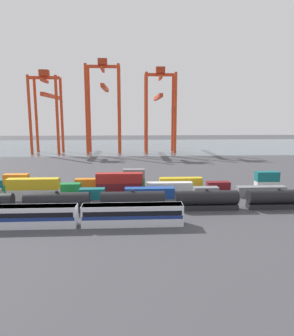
{
  "coord_description": "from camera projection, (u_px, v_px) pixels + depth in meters",
  "views": [
    {
      "loc": [
        12.66,
        -74.59,
        19.77
      ],
      "look_at": [
        17.56,
        16.24,
        4.42
      ],
      "focal_mm": 32.77,
      "sensor_mm": 36.0,
      "label": 1
    }
  ],
  "objects": [
    {
      "name": "shipping_container_12",
      "position": [
        69.0,
        188.0,
        79.66
      ],
      "size": [
        6.04,
        2.44,
        2.6
      ],
      "primitive_type": "cube",
      "color": "#197538",
      "rests_on": "ground_plane"
    },
    {
      "name": "shipping_container_18",
      "position": [
        267.0,
        176.0,
        82.02
      ],
      "size": [
        6.04,
        2.44,
        2.6
      ],
      "primitive_type": "cube",
      "color": "#146066",
      "rests_on": "shipping_container_17"
    },
    {
      "name": "gantry_crane_east",
      "position": [
        160.0,
        102.0,
        170.85
      ],
      "size": [
        17.07,
        41.32,
        45.93
      ],
      "color": "red",
      "rests_on": "ground_plane"
    },
    {
      "name": "shipping_container_17",
      "position": [
        266.0,
        186.0,
        82.45
      ],
      "size": [
        6.04,
        2.44,
        2.6
      ],
      "primitive_type": "cube",
      "color": "silver",
      "rests_on": "ground_plane"
    },
    {
      "name": "shipping_container_5",
      "position": [
        150.0,
        193.0,
        74.9
      ],
      "size": [
        12.1,
        2.44,
        2.6
      ],
      "primitive_type": "cube",
      "color": "#1C4299",
      "rests_on": "ground_plane"
    },
    {
      "name": "shipping_container_14",
      "position": [
        119.0,
        178.0,
        79.92
      ],
      "size": [
        12.1,
        2.44,
        2.6
      ],
      "primitive_type": "cube",
      "color": "#AD211C",
      "rests_on": "shipping_container_13"
    },
    {
      "name": "shipping_container_6",
      "position": [
        206.0,
        192.0,
        75.64
      ],
      "size": [
        6.04,
        2.44,
        2.6
      ],
      "primitive_type": "cube",
      "color": "slate",
      "rests_on": "ground_plane"
    },
    {
      "name": "shipping_container_7",
      "position": [
        261.0,
        191.0,
        76.37
      ],
      "size": [
        12.1,
        2.44,
        2.6
      ],
      "primitive_type": "cube",
      "color": "slate",
      "rests_on": "ground_plane"
    },
    {
      "name": "shipping_container_25",
      "position": [
        134.0,
        174.0,
        85.99
      ],
      "size": [
        6.04,
        2.44,
        2.6
      ],
      "primitive_type": "cube",
      "color": "slate",
      "rests_on": "shipping_container_24"
    },
    {
      "name": "shipping_container_10",
      "position": [
        17.0,
        189.0,
        78.96
      ],
      "size": [
        6.04,
        2.44,
        2.6
      ],
      "primitive_type": "cube",
      "color": "#197538",
      "rests_on": "ground_plane"
    },
    {
      "name": "shipping_container_23",
      "position": [
        86.0,
        183.0,
        85.72
      ],
      "size": [
        6.04,
        2.44,
        2.6
      ],
      "primitive_type": "cube",
      "color": "orange",
      "rests_on": "ground_plane"
    },
    {
      "name": "shipping_container_4",
      "position": [
        92.0,
        194.0,
        74.16
      ],
      "size": [
        6.04,
        2.44,
        2.6
      ],
      "primitive_type": "cube",
      "color": "#146066",
      "rests_on": "ground_plane"
    },
    {
      "name": "ground_plane",
      "position": [
        97.0,
        170.0,
        115.45
      ],
      "size": [
        420.0,
        420.0,
        0.0
      ],
      "primitive_type": "plane",
      "color": "#424247"
    },
    {
      "name": "shipping_container_26",
      "position": [
        181.0,
        182.0,
        87.13
      ],
      "size": [
        12.1,
        2.44,
        2.6
      ],
      "primitive_type": "cube",
      "color": "gold",
      "rests_on": "ground_plane"
    },
    {
      "name": "harbour_water",
      "position": [
        112.0,
        146.0,
        207.52
      ],
      "size": [
        400.0,
        110.0,
        0.01
      ],
      "primitive_type": "cube",
      "color": "slate",
      "rests_on": "ground_plane"
    },
    {
      "name": "shipping_container_15",
      "position": [
        169.0,
        187.0,
        81.06
      ],
      "size": [
        12.1,
        2.44,
        2.6
      ],
      "primitive_type": "cube",
      "color": "silver",
      "rests_on": "ground_plane"
    },
    {
      "name": "shipping_container_13",
      "position": [
        119.0,
        188.0,
        80.36
      ],
      "size": [
        12.1,
        2.44,
        2.6
      ],
      "primitive_type": "cube",
      "color": "maroon",
      "rests_on": "ground_plane"
    },
    {
      "name": "freight_tank_row",
      "position": [
        133.0,
        201.0,
        64.86
      ],
      "size": [
        76.68,
        3.01,
        4.47
      ],
      "color": "#232326",
      "rests_on": "ground_plane"
    },
    {
      "name": "passenger_train",
      "position": [
        25.0,
        216.0,
        55.12
      ],
      "size": [
        57.14,
        3.14,
        3.9
      ],
      "color": "silver",
      "rests_on": "ground_plane"
    },
    {
      "name": "shipping_container_2",
      "position": [
        34.0,
        194.0,
        73.42
      ],
      "size": [
        12.1,
        2.44,
        2.6
      ],
      "primitive_type": "cube",
      "color": "silver",
      "rests_on": "ground_plane"
    },
    {
      "name": "shipping_container_16",
      "position": [
        218.0,
        186.0,
        81.75
      ],
      "size": [
        6.04,
        2.44,
        2.6
      ],
      "primitive_type": "cube",
      "color": "maroon",
      "rests_on": "ground_plane"
    },
    {
      "name": "shipping_container_3",
      "position": [
        33.0,
        184.0,
        72.99
      ],
      "size": [
        12.1,
        2.44,
        2.6
      ],
      "primitive_type": "cube",
      "color": "gold",
      "rests_on": "shipping_container_2"
    },
    {
      "name": "shipping_container_22",
      "position": [
        38.0,
        184.0,
        85.01
      ],
      "size": [
        12.1,
        2.44,
        2.6
      ],
      "primitive_type": "cube",
      "color": "slate",
      "rests_on": "ground_plane"
    },
    {
      "name": "gantry_crane_central",
      "position": [
        104.0,
        97.0,
        167.85
      ],
      "size": [
        18.54,
        36.59,
        49.94
      ],
      "color": "red",
      "rests_on": "ground_plane"
    },
    {
      "name": "gantry_crane_west",
      "position": [
        48.0,
        103.0,
        167.83
      ],
      "size": [
        15.68,
        41.56,
        43.98
      ],
      "color": "red",
      "rests_on": "ground_plane"
    },
    {
      "name": "shipping_container_24",
      "position": [
        134.0,
        183.0,
        86.42
      ],
      "size": [
        6.04,
        2.44,
        2.6
      ],
      "primitive_type": "cube",
      "color": "#197538",
      "rests_on": "ground_plane"
    },
    {
      "name": "shipping_container_11",
      "position": [
        16.0,
        179.0,
        78.53
      ],
      "size": [
        6.04,
        2.44,
        2.6
      ],
      "primitive_type": "cube",
      "color": "orange",
      "rests_on": "shipping_container_10"
    }
  ]
}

